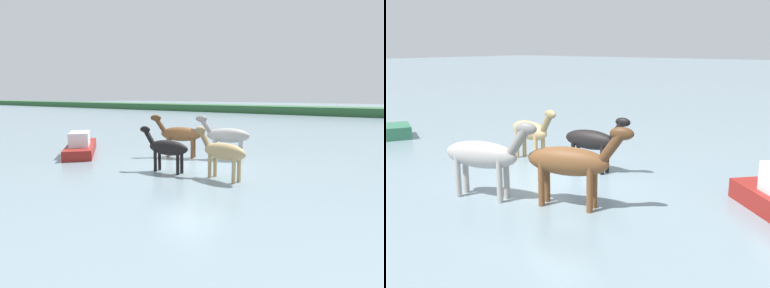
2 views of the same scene
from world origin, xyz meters
TOP-DOWN VIEW (x-y plane):
  - ground_plane at (0.00, 0.00)m, footprint 219.93×219.93m
  - horse_dun_straggler at (-1.68, 1.59)m, footprint 2.64×1.19m
  - horse_lead at (0.47, 2.41)m, footprint 2.64×1.15m
  - horse_gray_outer at (-0.25, -1.25)m, footprint 2.30×0.62m
  - horse_rear_stallion at (2.13, -1.03)m, footprint 2.41×0.93m

SIDE VIEW (x-z plane):
  - ground_plane at x=0.00m, z-range 0.00..0.00m
  - horse_gray_outer at x=-0.25m, z-range 0.09..1.87m
  - horse_rear_stallion at x=2.13m, z-range 0.09..1.96m
  - horse_lead at x=0.47m, z-range 0.10..2.16m
  - horse_dun_straggler at x=-1.68m, z-range 0.10..2.17m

